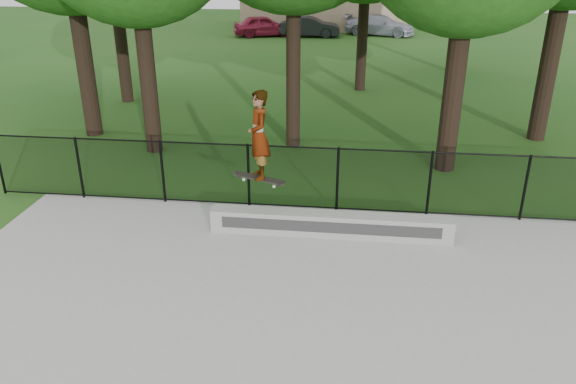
# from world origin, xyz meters

# --- Properties ---
(grind_ledge) EXTENTS (4.95, 0.40, 0.48)m
(grind_ledge) POSITION_xyz_m (-0.08, 4.70, 0.30)
(grind_ledge) COLOR #9F9F9A
(grind_ledge) RESTS_ON concrete_slab
(car_a) EXTENTS (4.28, 2.78, 1.36)m
(car_a) POSITION_xyz_m (-5.94, 32.66, 0.68)
(car_a) COLOR maroon
(car_a) RESTS_ON ground
(car_b) EXTENTS (3.60, 1.41, 1.30)m
(car_b) POSITION_xyz_m (-2.86, 32.81, 0.65)
(car_b) COLOR black
(car_b) RESTS_ON ground
(car_c) EXTENTS (4.63, 2.93, 1.35)m
(car_c) POSITION_xyz_m (1.77, 34.09, 0.68)
(car_c) COLOR #9DA0B2
(car_c) RESTS_ON ground
(skater_airborne) EXTENTS (0.83, 0.74, 1.91)m
(skater_airborne) POSITION_xyz_m (-1.50, 4.50, 2.20)
(skater_airborne) COLOR black
(skater_airborne) RESTS_ON ground
(chainlink_fence) EXTENTS (16.06, 0.06, 1.50)m
(chainlink_fence) POSITION_xyz_m (0.00, 5.90, 0.81)
(chainlink_fence) COLOR black
(chainlink_fence) RESTS_ON concrete_slab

